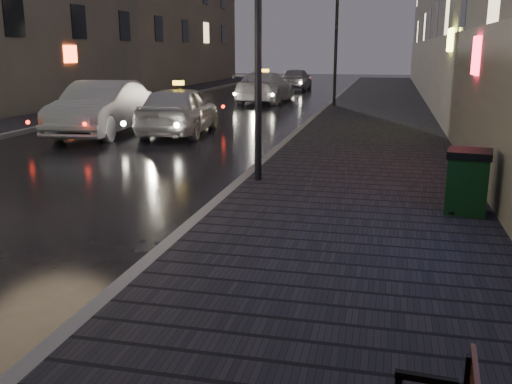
% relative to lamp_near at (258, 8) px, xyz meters
% --- Properties ---
extents(sidewalk, '(4.60, 58.00, 0.15)m').
position_rel_lamp_near_xyz_m(sidewalk, '(2.05, 15.00, -3.41)').
color(sidewalk, black).
rests_on(sidewalk, ground).
extents(curb, '(0.20, 58.00, 0.15)m').
position_rel_lamp_near_xyz_m(curb, '(-0.35, 15.00, -3.41)').
color(curb, slate).
rests_on(curb, ground).
extents(sidewalk_far, '(2.40, 58.00, 0.15)m').
position_rel_lamp_near_xyz_m(sidewalk_far, '(-10.55, 15.00, -3.41)').
color(sidewalk_far, black).
rests_on(sidewalk_far, ground).
extents(curb_far, '(0.20, 58.00, 0.15)m').
position_rel_lamp_near_xyz_m(curb_far, '(-9.25, 15.00, -3.41)').
color(curb_far, slate).
rests_on(curb_far, ground).
extents(building_far_c, '(6.00, 22.00, 11.00)m').
position_rel_lamp_near_xyz_m(building_far_c, '(-15.35, 33.00, 2.01)').
color(building_far_c, '#6B6051').
rests_on(building_far_c, ground).
extents(lamp_near, '(0.36, 0.36, 5.28)m').
position_rel_lamp_near_xyz_m(lamp_near, '(0.00, 0.00, 0.00)').
color(lamp_near, black).
rests_on(lamp_near, sidewalk).
extents(lamp_far, '(0.36, 0.36, 5.28)m').
position_rel_lamp_near_xyz_m(lamp_far, '(0.00, 16.00, 0.00)').
color(lamp_far, black).
rests_on(lamp_far, sidewalk).
extents(trash_bin, '(0.77, 0.77, 1.03)m').
position_rel_lamp_near_xyz_m(trash_bin, '(3.82, -1.55, -2.82)').
color(trash_bin, black).
rests_on(trash_bin, sidewalk).
extents(taxi_near, '(2.31, 4.85, 1.60)m').
position_rel_lamp_near_xyz_m(taxi_near, '(-4.16, 6.64, -2.69)').
color(taxi_near, silver).
rests_on(taxi_near, ground).
extents(car_left_mid, '(2.33, 5.38, 1.72)m').
position_rel_lamp_near_xyz_m(car_left_mid, '(-6.63, 6.03, -2.63)').
color(car_left_mid, '#ABA9B2').
rests_on(car_left_mid, ground).
extents(taxi_mid, '(2.47, 5.53, 1.57)m').
position_rel_lamp_near_xyz_m(taxi_mid, '(-3.84, 18.53, -2.70)').
color(taxi_mid, silver).
rests_on(taxi_mid, ground).
extents(car_far, '(1.80, 4.37, 1.48)m').
position_rel_lamp_near_xyz_m(car_far, '(-3.74, 28.12, -2.75)').
color(car_far, gray).
rests_on(car_far, ground).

